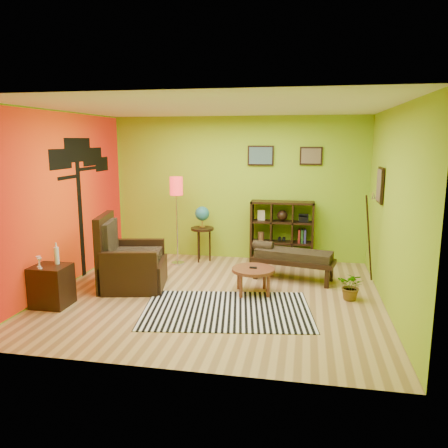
% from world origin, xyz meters
% --- Properties ---
extents(ground, '(5.00, 5.00, 0.00)m').
position_xyz_m(ground, '(0.00, 0.00, 0.00)').
color(ground, tan).
rests_on(ground, ground).
extents(room_shell, '(5.04, 4.54, 2.82)m').
position_xyz_m(room_shell, '(-0.09, 0.01, 1.80)').
color(room_shell, '#95C51F').
rests_on(room_shell, ground).
extents(zebra_rug, '(2.52, 1.82, 0.01)m').
position_xyz_m(zebra_rug, '(0.30, -0.57, 0.01)').
color(zebra_rug, white).
rests_on(zebra_rug, ground).
extents(coffee_table, '(0.66, 0.66, 0.42)m').
position_xyz_m(coffee_table, '(0.57, 0.20, 0.35)').
color(coffee_table, brown).
rests_on(coffee_table, ground).
extents(armchair, '(1.15, 1.15, 1.19)m').
position_xyz_m(armchair, '(-1.43, 0.13, 0.36)').
color(armchair, black).
rests_on(armchair, ground).
extents(side_cabinet, '(0.50, 0.46, 0.91)m').
position_xyz_m(side_cabinet, '(-2.20, -0.84, 0.30)').
color(side_cabinet, black).
rests_on(side_cabinet, ground).
extents(floor_lamp, '(0.25, 0.25, 1.67)m').
position_xyz_m(floor_lamp, '(-1.05, 1.56, 1.35)').
color(floor_lamp, silver).
rests_on(floor_lamp, ground).
extents(globe_table, '(0.44, 0.44, 1.08)m').
position_xyz_m(globe_table, '(-0.63, 1.86, 0.82)').
color(globe_table, black).
rests_on(globe_table, ground).
extents(cube_shelf, '(1.20, 0.35, 1.20)m').
position_xyz_m(cube_shelf, '(0.91, 2.03, 0.60)').
color(cube_shelf, black).
rests_on(cube_shelf, ground).
extents(bench, '(1.44, 0.77, 0.63)m').
position_xyz_m(bench, '(1.12, 0.99, 0.40)').
color(bench, black).
rests_on(bench, ground).
extents(potted_plant, '(0.52, 0.54, 0.34)m').
position_xyz_m(potted_plant, '(2.05, 0.18, 0.17)').
color(potted_plant, '#26661E').
rests_on(potted_plant, ground).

